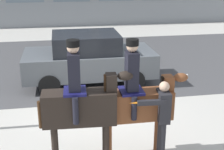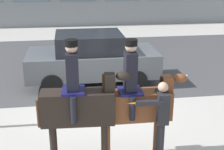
# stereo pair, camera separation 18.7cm
# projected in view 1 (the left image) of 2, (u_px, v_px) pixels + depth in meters

# --- Properties ---
(ground_plane) EXTENTS (80.00, 80.00, 0.00)m
(ground_plane) POSITION_uv_depth(u_px,v_px,m) (97.00, 110.00, 8.77)
(ground_plane) COLOR #B2AFA8
(road_surface) EXTENTS (23.32, 8.50, 0.01)m
(road_surface) POSITION_uv_depth(u_px,v_px,m) (83.00, 61.00, 13.18)
(road_surface) COLOR #444447
(road_surface) RESTS_ON ground_plane
(mounted_horse_lead) EXTENTS (1.82, 0.65, 2.61)m
(mounted_horse_lead) POSITION_uv_depth(u_px,v_px,m) (81.00, 104.00, 5.92)
(mounted_horse_lead) COLOR black
(mounted_horse_lead) RESTS_ON ground_plane
(mounted_horse_companion) EXTENTS (1.91, 0.65, 2.57)m
(mounted_horse_companion) POSITION_uv_depth(u_px,v_px,m) (136.00, 101.00, 6.19)
(mounted_horse_companion) COLOR brown
(mounted_horse_companion) RESTS_ON ground_plane
(pedestrian_bystander) EXTENTS (0.85, 0.43, 1.77)m
(pedestrian_bystander) POSITION_uv_depth(u_px,v_px,m) (162.00, 116.00, 6.15)
(pedestrian_bystander) COLOR #232328
(pedestrian_bystander) RESTS_ON ground_plane
(street_car_near_lane) EXTENTS (4.36, 2.03, 1.73)m
(street_car_near_lane) POSITION_uv_depth(u_px,v_px,m) (89.00, 58.00, 10.55)
(street_car_near_lane) COLOR #51565B
(street_car_near_lane) RESTS_ON ground_plane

